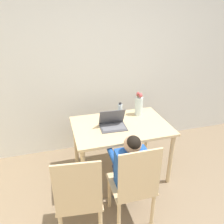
{
  "coord_description": "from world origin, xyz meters",
  "views": [
    {
      "loc": [
        -0.72,
        -0.73,
        1.95
      ],
      "look_at": [
        -0.09,
        1.45,
        0.89
      ],
      "focal_mm": 35.0,
      "sensor_mm": 36.0,
      "label": 1
    }
  ],
  "objects": [
    {
      "name": "water_bottle",
      "position": [
        0.06,
        1.64,
        0.81
      ],
      "size": [
        0.06,
        0.06,
        0.2
      ],
      "color": "silver",
      "rests_on": "dining_table"
    },
    {
      "name": "chair_occupied",
      "position": [
        -0.1,
        0.7,
        0.47
      ],
      "size": [
        0.4,
        0.4,
        0.94
      ],
      "rotation": [
        0.0,
        0.0,
        3.13
      ],
      "color": "#D6B784",
      "rests_on": "ground_plane"
    },
    {
      "name": "laptop",
      "position": [
        -0.09,
        1.43,
        0.76
      ],
      "size": [
        0.31,
        0.24,
        0.21
      ],
      "rotation": [
        0.0,
        0.0,
        -0.05
      ],
      "color": "#4C4C51",
      "rests_on": "dining_table"
    },
    {
      "name": "person_seated",
      "position": [
        -0.1,
        0.83,
        0.6
      ],
      "size": [
        0.31,
        0.42,
        0.97
      ],
      "rotation": [
        0.0,
        0.0,
        3.13
      ],
      "color": "#1E4C9E",
      "rests_on": "ground_plane"
    },
    {
      "name": "dining_table",
      "position": [
        0.02,
        1.45,
        0.62
      ],
      "size": [
        1.14,
        0.78,
        0.71
      ],
      "color": "#D6B784",
      "rests_on": "ground_plane"
    },
    {
      "name": "chair_spare",
      "position": [
        -0.61,
        0.69,
        0.47
      ],
      "size": [
        0.45,
        0.45,
        0.94
      ],
      "rotation": [
        0.0,
        0.0,
        3.02
      ],
      "color": "#D6B784",
      "rests_on": "ground_plane"
    },
    {
      "name": "wall_back",
      "position": [
        0.0,
        2.23,
        1.25
      ],
      "size": [
        6.4,
        0.05,
        2.5
      ],
      "color": "silver",
      "rests_on": "ground_plane"
    },
    {
      "name": "flower_vase",
      "position": [
        0.33,
        1.66,
        0.85
      ],
      "size": [
        0.1,
        0.1,
        0.32
      ],
      "color": "silver",
      "rests_on": "dining_table"
    }
  ]
}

